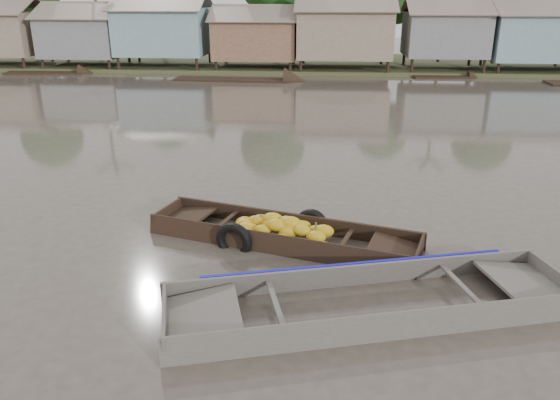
{
  "coord_description": "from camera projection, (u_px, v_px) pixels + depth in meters",
  "views": [
    {
      "loc": [
        1.16,
        -11.01,
        5.48
      ],
      "look_at": [
        0.2,
        1.1,
        0.8
      ],
      "focal_mm": 35.0,
      "sensor_mm": 36.0,
      "label": 1
    }
  ],
  "objects": [
    {
      "name": "distant_boats",
      "position": [
        439.0,
        88.0,
        32.96
      ],
      "size": [
        49.14,
        16.35,
        0.35
      ],
      "color": "black",
      "rests_on": "ground"
    },
    {
      "name": "banana_boat",
      "position": [
        279.0,
        233.0,
        12.69
      ],
      "size": [
        6.5,
        3.26,
        0.91
      ],
      "rotation": [
        0.0,
        0.0,
        -0.29
      ],
      "color": "black",
      "rests_on": "ground"
    },
    {
      "name": "ground",
      "position": [
        268.0,
        250.0,
        12.3
      ],
      "size": [
        120.0,
        120.0,
        0.0
      ],
      "primitive_type": "plane",
      "color": "#463D36",
      "rests_on": "ground"
    },
    {
      "name": "viewer_boat",
      "position": [
        372.0,
        306.0,
        10.0
      ],
      "size": [
        7.82,
        3.89,
        0.61
      ],
      "rotation": [
        0.0,
        0.0,
        0.26
      ],
      "color": "#49443E",
      "rests_on": "ground"
    },
    {
      "name": "riverbank",
      "position": [
        351.0,
        25.0,
        40.61
      ],
      "size": [
        120.0,
        12.47,
        10.22
      ],
      "color": "#384723",
      "rests_on": "ground"
    }
  ]
}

